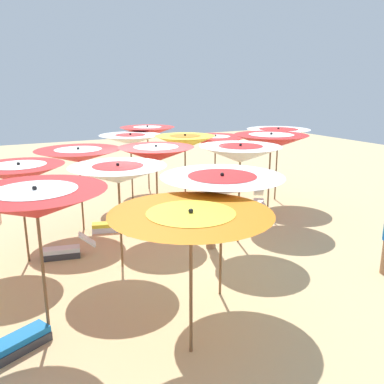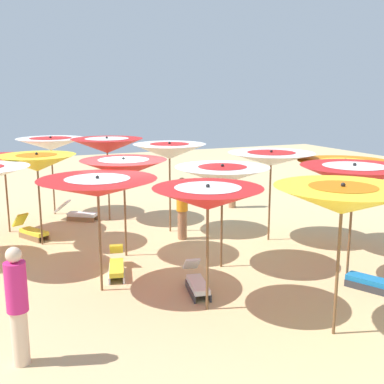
{
  "view_description": "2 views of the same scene",
  "coord_description": "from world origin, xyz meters",
  "px_view_note": "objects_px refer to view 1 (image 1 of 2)",
  "views": [
    {
      "loc": [
        -9.52,
        3.94,
        3.91
      ],
      "look_at": [
        -1.45,
        -0.24,
        1.48
      ],
      "focal_mm": 38.2,
      "sensor_mm": 36.0,
      "label": 1
    },
    {
      "loc": [
        3.18,
        10.41,
        3.79
      ],
      "look_at": [
        -1.15,
        0.56,
        1.55
      ],
      "focal_mm": 44.38,
      "sensor_mm": 36.0,
      "label": 2
    }
  ],
  "objects_px": {
    "lounger_1": "(65,249)",
    "lounger_2": "(113,224)",
    "beach_umbrella_11": "(19,173)",
    "beach_umbrella_12": "(79,156)",
    "beach_umbrella_0": "(191,224)",
    "lounger_0": "(259,202)",
    "beach_umbrella_8": "(185,142)",
    "lounger_4": "(200,196)",
    "lounger_3": "(14,341)",
    "beach_umbrella_4": "(278,134)",
    "beach_umbrella_9": "(215,142)",
    "beach_umbrella_2": "(240,154)",
    "beach_ball": "(68,185)",
    "beach_umbrella_6": "(118,174)",
    "beach_umbrella_14": "(148,132)",
    "beachgoer_0": "(211,214)",
    "beach_umbrella_3": "(271,142)",
    "beach_umbrella_7": "(156,154)",
    "beach_umbrella_13": "(131,140)",
    "beach_umbrella_1": "(222,185)",
    "beach_umbrella_5": "(36,203)"
  },
  "relations": [
    {
      "from": "lounger_1",
      "to": "lounger_2",
      "type": "xyz_separation_m",
      "value": [
        1.19,
        -1.51,
        -0.0
      ]
    },
    {
      "from": "beach_umbrella_11",
      "to": "beach_umbrella_12",
      "type": "distance_m",
      "value": 2.21
    },
    {
      "from": "beach_umbrella_0",
      "to": "lounger_0",
      "type": "bearing_deg",
      "value": -43.94
    },
    {
      "from": "beach_umbrella_8",
      "to": "lounger_4",
      "type": "bearing_deg",
      "value": -74.08
    },
    {
      "from": "lounger_0",
      "to": "lounger_3",
      "type": "relative_size",
      "value": 1.02
    },
    {
      "from": "beach_umbrella_0",
      "to": "beach_umbrella_12",
      "type": "height_order",
      "value": "beach_umbrella_12"
    },
    {
      "from": "beach_umbrella_4",
      "to": "beach_umbrella_9",
      "type": "distance_m",
      "value": 2.16
    },
    {
      "from": "beach_umbrella_2",
      "to": "beach_ball",
      "type": "bearing_deg",
      "value": 20.74
    },
    {
      "from": "lounger_4",
      "to": "beach_umbrella_6",
      "type": "bearing_deg",
      "value": 14.25
    },
    {
      "from": "beach_umbrella_14",
      "to": "beachgoer_0",
      "type": "relative_size",
      "value": 1.45
    },
    {
      "from": "beach_umbrella_11",
      "to": "lounger_1",
      "type": "height_order",
      "value": "beach_umbrella_11"
    },
    {
      "from": "beach_umbrella_6",
      "to": "beach_umbrella_3",
      "type": "bearing_deg",
      "value": -75.46
    },
    {
      "from": "beach_umbrella_14",
      "to": "beach_umbrella_7",
      "type": "bearing_deg",
      "value": 161.39
    },
    {
      "from": "beach_umbrella_3",
      "to": "beach_umbrella_13",
      "type": "bearing_deg",
      "value": 41.19
    },
    {
      "from": "beach_umbrella_6",
      "to": "lounger_0",
      "type": "bearing_deg",
      "value": -67.73
    },
    {
      "from": "lounger_3",
      "to": "beach_umbrella_3",
      "type": "bearing_deg",
      "value": -0.4
    },
    {
      "from": "beach_umbrella_7",
      "to": "beach_umbrella_9",
      "type": "xyz_separation_m",
      "value": [
        2.43,
        -3.23,
        -0.2
      ]
    },
    {
      "from": "beach_umbrella_4",
      "to": "beach_umbrella_7",
      "type": "distance_m",
      "value": 4.91
    },
    {
      "from": "beach_umbrella_13",
      "to": "beach_umbrella_11",
      "type": "bearing_deg",
      "value": 133.59
    },
    {
      "from": "lounger_0",
      "to": "lounger_4",
      "type": "distance_m",
      "value": 2.0
    },
    {
      "from": "beach_umbrella_2",
      "to": "beach_umbrella_6",
      "type": "distance_m",
      "value": 3.07
    },
    {
      "from": "lounger_0",
      "to": "beachgoer_0",
      "type": "xyz_separation_m",
      "value": [
        -2.16,
        3.03,
        0.65
      ]
    },
    {
      "from": "beach_umbrella_6",
      "to": "beach_umbrella_12",
      "type": "relative_size",
      "value": 1.01
    },
    {
      "from": "beach_umbrella_1",
      "to": "beach_umbrella_3",
      "type": "distance_m",
      "value": 4.98
    },
    {
      "from": "beach_umbrella_7",
      "to": "beach_umbrella_8",
      "type": "xyz_separation_m",
      "value": [
        1.73,
        -1.7,
        -0.01
      ]
    },
    {
      "from": "beach_umbrella_6",
      "to": "beachgoer_0",
      "type": "distance_m",
      "value": 2.56
    },
    {
      "from": "beach_umbrella_4",
      "to": "lounger_0",
      "type": "relative_size",
      "value": 1.97
    },
    {
      "from": "beach_umbrella_3",
      "to": "beach_umbrella_7",
      "type": "distance_m",
      "value": 3.42
    },
    {
      "from": "beach_umbrella_11",
      "to": "lounger_0",
      "type": "bearing_deg",
      "value": -82.35
    },
    {
      "from": "beach_umbrella_6",
      "to": "beach_umbrella_7",
      "type": "bearing_deg",
      "value": -42.25
    },
    {
      "from": "beach_umbrella_4",
      "to": "beach_umbrella_6",
      "type": "relative_size",
      "value": 1.08
    },
    {
      "from": "beach_umbrella_9",
      "to": "lounger_2",
      "type": "bearing_deg",
      "value": 113.85
    },
    {
      "from": "beach_umbrella_5",
      "to": "lounger_1",
      "type": "distance_m",
      "value": 3.69
    },
    {
      "from": "lounger_1",
      "to": "beach_umbrella_14",
      "type": "bearing_deg",
      "value": -116.91
    },
    {
      "from": "beach_umbrella_12",
      "to": "beach_umbrella_7",
      "type": "bearing_deg",
      "value": -119.35
    },
    {
      "from": "beach_umbrella_2",
      "to": "lounger_1",
      "type": "relative_size",
      "value": 1.97
    },
    {
      "from": "beach_umbrella_7",
      "to": "lounger_3",
      "type": "relative_size",
      "value": 1.9
    },
    {
      "from": "lounger_2",
      "to": "lounger_3",
      "type": "xyz_separation_m",
      "value": [
        -4.4,
        2.86,
        -0.0
      ]
    },
    {
      "from": "beach_umbrella_13",
      "to": "beach_ball",
      "type": "relative_size",
      "value": 6.76
    },
    {
      "from": "beach_umbrella_2",
      "to": "beach_umbrella_5",
      "type": "xyz_separation_m",
      "value": [
        -1.96,
        4.91,
        -0.05
      ]
    },
    {
      "from": "beach_umbrella_4",
      "to": "lounger_3",
      "type": "height_order",
      "value": "beach_umbrella_4"
    },
    {
      "from": "beach_umbrella_6",
      "to": "beach_umbrella_13",
      "type": "relative_size",
      "value": 0.99
    },
    {
      "from": "beach_umbrella_0",
      "to": "beachgoer_0",
      "type": "relative_size",
      "value": 1.38
    },
    {
      "from": "beach_umbrella_7",
      "to": "beachgoer_0",
      "type": "xyz_separation_m",
      "value": [
        -1.73,
        -0.68,
        -1.26
      ]
    },
    {
      "from": "beach_umbrella_14",
      "to": "lounger_3",
      "type": "height_order",
      "value": "beach_umbrella_14"
    },
    {
      "from": "beach_umbrella_12",
      "to": "beach_umbrella_11",
      "type": "bearing_deg",
      "value": 133.88
    },
    {
      "from": "beach_umbrella_7",
      "to": "beach_umbrella_14",
      "type": "height_order",
      "value": "beach_umbrella_14"
    },
    {
      "from": "beach_umbrella_14",
      "to": "lounger_4",
      "type": "xyz_separation_m",
      "value": [
        -2.47,
        -0.89,
        -1.96
      ]
    },
    {
      "from": "beach_umbrella_4",
      "to": "lounger_1",
      "type": "relative_size",
      "value": 1.96
    },
    {
      "from": "beach_umbrella_13",
      "to": "beach_umbrella_9",
      "type": "bearing_deg",
      "value": -101.59
    }
  ]
}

